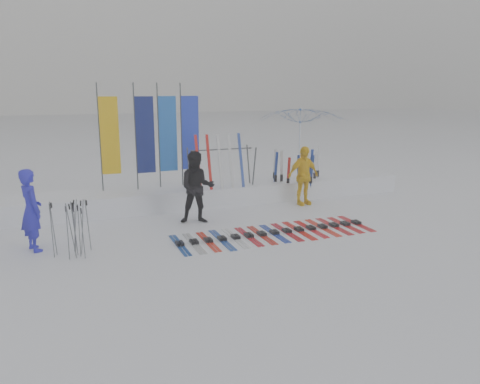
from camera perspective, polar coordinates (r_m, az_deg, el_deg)
name	(u,v)px	position (r m, az deg, el deg)	size (l,w,h in m)	color
ground	(257,249)	(10.92, 2.07, -6.93)	(120.00, 120.00, 0.00)	white
snow_bank	(200,195)	(15.01, -4.86, -0.34)	(14.00, 1.60, 0.60)	white
person_blue	(31,210)	(11.56, -24.11, -2.04)	(0.69, 0.45, 1.90)	#2221C3
person_black	(197,188)	(12.78, -5.26, 0.54)	(0.96, 0.75, 1.98)	black
person_yellow	(303,176)	(14.89, 7.72, 1.98)	(1.09, 0.46, 1.87)	yellow
tent_canopy	(302,145)	(18.02, 7.51, 5.71)	(3.31, 3.38, 3.04)	white
ski_row	(274,232)	(12.01, 4.22, -4.94)	(5.12, 1.68, 0.07)	navy
pole_cluster	(73,229)	(10.94, -19.70, -4.30)	(0.81, 0.60, 1.26)	#595B60
feather_flags	(153,135)	(14.63, -10.57, 6.88)	(3.06, 0.23, 3.20)	#383A3F
ski_rack	(222,162)	(14.61, -2.24, 3.67)	(2.04, 0.80, 1.23)	#383A3F
upright_skis	(298,175)	(15.76, 7.06, 2.06)	(1.77, 0.95, 1.69)	navy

